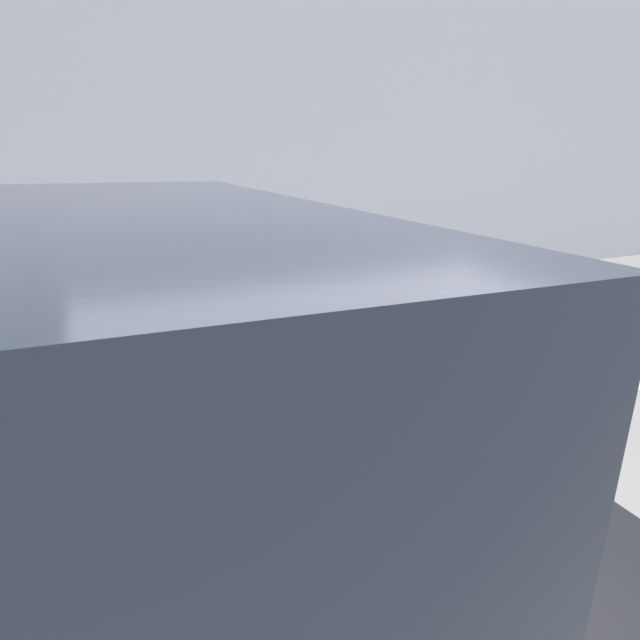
{
  "coord_description": "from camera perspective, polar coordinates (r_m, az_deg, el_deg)",
  "views": [
    {
      "loc": [
        -1.1,
        -1.47,
        1.92
      ],
      "look_at": [
        0.07,
        1.1,
        1.01
      ],
      "focal_mm": 28.0,
      "sensor_mm": 36.0,
      "label": 1
    }
  ],
  "objects": [
    {
      "name": "ground_plane",
      "position": [
        2.66,
        9.59,
        -28.75
      ],
      "size": [
        60.0,
        60.0,
        0.0
      ],
      "primitive_type": "plane",
      "color": "slate"
    },
    {
      "name": "sidewalk",
      "position": [
        4.26,
        -7.15,
        -8.06
      ],
      "size": [
        24.0,
        2.8,
        0.14
      ],
      "color": "#ADAAA3",
      "rests_on": "ground_plane"
    },
    {
      "name": "building_facade",
      "position": [
        6.98,
        -16.75,
        23.42
      ],
      "size": [
        24.0,
        0.3,
        5.36
      ],
      "color": "gray",
      "rests_on": "ground_plane"
    },
    {
      "name": "parking_meter",
      "position": [
        2.94,
        0.0,
        2.24
      ],
      "size": [
        0.23,
        0.14,
        1.46
      ],
      "color": "slate",
      "rests_on": "sidewalk"
    }
  ]
}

